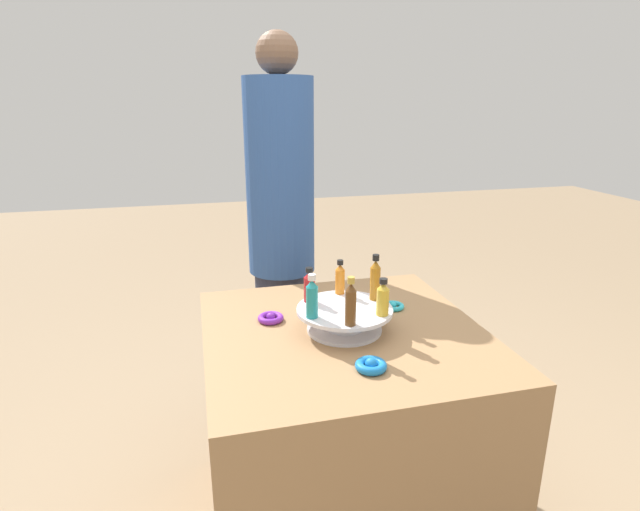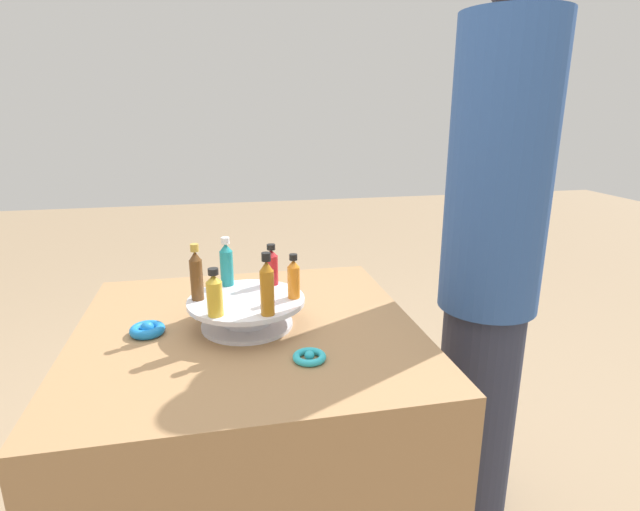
{
  "view_description": "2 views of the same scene",
  "coord_description": "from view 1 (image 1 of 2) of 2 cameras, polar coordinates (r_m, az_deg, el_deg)",
  "views": [
    {
      "loc": [
        0.42,
        1.37,
        1.45
      ],
      "look_at": [
        0.02,
        -0.23,
        0.93
      ],
      "focal_mm": 28.0,
      "sensor_mm": 36.0,
      "label": 1
    },
    {
      "loc": [
        -1.21,
        0.06,
        1.3
      ],
      "look_at": [
        0.02,
        -0.2,
        0.93
      ],
      "focal_mm": 28.0,
      "sensor_mm": 36.0,
      "label": 2
    }
  ],
  "objects": [
    {
      "name": "person_figure",
      "position": [
        2.21,
        -4.44,
        1.99
      ],
      "size": [
        0.29,
        0.29,
        1.71
      ],
      "rotation": [
        0.0,
        0.0,
        1.67
      ],
      "color": "#282D42",
      "rests_on": "ground_plane"
    },
    {
      "name": "ribbon_bow_teal",
      "position": [
        1.77,
        8.38,
        -5.73
      ],
      "size": [
        0.08,
        0.08,
        0.02
      ],
      "color": "#2DB7CC",
      "rests_on": "party_table"
    },
    {
      "name": "bottle_red",
      "position": [
        1.59,
        -1.23,
        -3.51
      ],
      "size": [
        0.04,
        0.04,
        0.11
      ],
      "color": "#B21E23",
      "rests_on": "display_stand"
    },
    {
      "name": "ribbon_bow_purple",
      "position": [
        1.66,
        -5.66,
        -7.1
      ],
      "size": [
        0.09,
        0.09,
        0.03
      ],
      "color": "purple",
      "rests_on": "party_table"
    },
    {
      "name": "ribbon_bow_blue",
      "position": [
        1.38,
        5.83,
        -12.38
      ],
      "size": [
        0.09,
        0.09,
        0.03
      ],
      "color": "blue",
      "rests_on": "party_table"
    },
    {
      "name": "bottle_teal",
      "position": [
        1.47,
        -0.92,
        -4.85
      ],
      "size": [
        0.04,
        0.04,
        0.14
      ],
      "color": "teal",
      "rests_on": "display_stand"
    },
    {
      "name": "display_stand",
      "position": [
        1.58,
        2.82,
        -7.05
      ],
      "size": [
        0.3,
        0.3,
        0.08
      ],
      "color": "silver",
      "rests_on": "party_table"
    },
    {
      "name": "bottle_brown",
      "position": [
        1.43,
        3.52,
        -5.45
      ],
      "size": [
        0.03,
        0.03,
        0.15
      ],
      "color": "brown",
      "rests_on": "display_stand"
    },
    {
      "name": "party_table",
      "position": [
        1.79,
        2.61,
        -19.4
      ],
      "size": [
        0.87,
        0.87,
        0.75
      ],
      "color": "#9E754C",
      "rests_on": "ground_plane"
    },
    {
      "name": "bottle_amber",
      "position": [
        1.61,
        6.33,
        -2.69
      ],
      "size": [
        0.03,
        0.03,
        0.15
      ],
      "color": "#AD6B19",
      "rests_on": "display_stand"
    },
    {
      "name": "bottle_gold",
      "position": [
        1.5,
        7.19,
        -4.87
      ],
      "size": [
        0.04,
        0.04,
        0.12
      ],
      "color": "gold",
      "rests_on": "display_stand"
    },
    {
      "name": "bottle_orange",
      "position": [
        1.66,
        2.3,
        -2.61
      ],
      "size": [
        0.03,
        0.03,
        0.12
      ],
      "color": "orange",
      "rests_on": "display_stand"
    }
  ]
}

